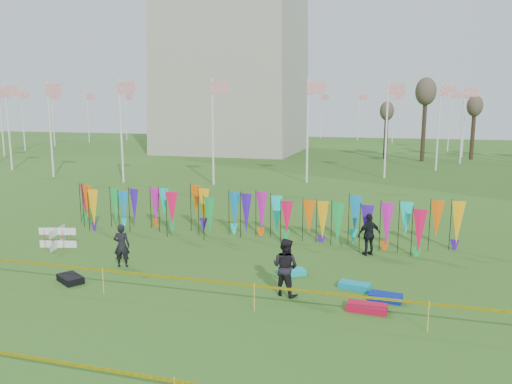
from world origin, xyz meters
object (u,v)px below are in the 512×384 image
(person_right, at_px, (369,235))
(kite_bag_teal, at_px, (355,286))
(kite_bag_turquoise, at_px, (291,272))
(kite_bag_red, at_px, (367,308))
(box_kite, at_px, (58,238))
(person_mid, at_px, (285,267))
(kite_bag_blue, at_px, (385,297))
(person_left, at_px, (122,245))
(kite_bag_black, at_px, (70,279))

(person_right, relative_size, kite_bag_teal, 1.68)
(kite_bag_turquoise, xyz_separation_m, kite_bag_red, (2.83, -2.51, 0.01))
(box_kite, relative_size, person_right, 0.52)
(kite_bag_red, relative_size, kite_bag_teal, 1.14)
(kite_bag_turquoise, bearing_deg, kite_bag_red, -41.60)
(box_kite, xyz_separation_m, person_right, (12.90, 2.62, 0.41))
(person_mid, height_order, kite_bag_teal, person_mid)
(person_right, distance_m, kite_bag_turquoise, 4.19)
(person_mid, xyz_separation_m, kite_bag_blue, (3.15, 0.39, -0.83))
(box_kite, height_order, kite_bag_teal, box_kite)
(kite_bag_blue, xyz_separation_m, kite_bag_red, (-0.51, -0.99, 0.00))
(box_kite, bearing_deg, person_left, -20.09)
(kite_bag_teal, bearing_deg, kite_bag_black, -167.62)
(kite_bag_turquoise, bearing_deg, kite_bag_teal, -17.44)
(kite_bag_blue, xyz_separation_m, kite_bag_black, (-10.58, -1.31, 0.01))
(person_mid, height_order, person_right, person_mid)
(kite_bag_turquoise, bearing_deg, person_left, -172.55)
(box_kite, distance_m, person_mid, 10.87)
(person_right, bearing_deg, kite_bag_red, 58.89)
(box_kite, bearing_deg, kite_bag_turquoise, -3.43)
(person_mid, bearing_deg, person_left, 10.05)
(person_right, relative_size, kite_bag_turquoise, 1.76)
(person_right, height_order, kite_bag_teal, person_right)
(kite_bag_blue, xyz_separation_m, kite_bag_teal, (-1.02, 0.79, -0.01))
(person_right, relative_size, kite_bag_red, 1.47)
(person_left, relative_size, kite_bag_blue, 1.64)
(box_kite, bearing_deg, kite_bag_black, -47.84)
(person_mid, distance_m, kite_bag_teal, 2.57)
(box_kite, bearing_deg, kite_bag_teal, -6.08)
(kite_bag_red, bearing_deg, kite_bag_teal, 105.95)
(box_kite, relative_size, person_left, 0.55)
(box_kite, height_order, person_left, person_left)
(kite_bag_black, xyz_separation_m, kite_bag_teal, (9.56, 2.10, -0.02))
(person_right, bearing_deg, kite_bag_turquoise, 17.96)
(person_left, relative_size, person_right, 0.96)
(kite_bag_red, height_order, kite_bag_black, kite_bag_black)
(person_left, height_order, kite_bag_red, person_left)
(kite_bag_turquoise, bearing_deg, box_kite, 176.57)
(kite_bag_teal, bearing_deg, person_right, 86.92)
(person_mid, distance_m, kite_bag_black, 7.54)
(kite_bag_black, bearing_deg, box_kite, 132.16)
(kite_bag_turquoise, xyz_separation_m, kite_bag_blue, (3.34, -1.52, 0.01))
(person_right, xyz_separation_m, kite_bag_black, (-9.78, -6.07, -0.75))
(box_kite, height_order, person_right, person_right)
(box_kite, relative_size, person_mid, 0.48)
(box_kite, bearing_deg, kite_bag_red, -13.36)
(box_kite, relative_size, kite_bag_teal, 0.88)
(kite_bag_turquoise, xyz_separation_m, kite_bag_teal, (2.32, -0.73, 0.00))
(person_left, height_order, person_mid, person_mid)
(kite_bag_turquoise, height_order, kite_bag_black, kite_bag_black)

